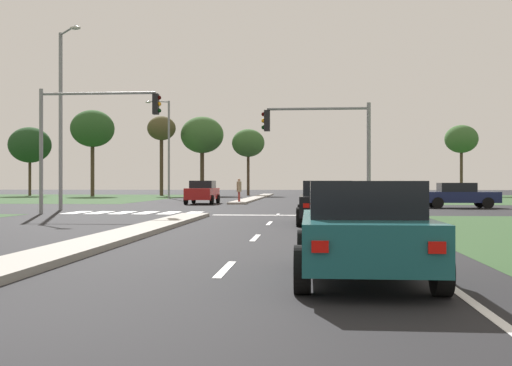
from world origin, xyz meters
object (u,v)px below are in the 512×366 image
car_teal_second (362,229)px  street_lamp_third (167,144)px  car_black_fourth (327,202)px  traffic_signal_near_right (327,137)px  treeline_near (30,145)px  treeline_third (161,130)px  treeline_fourth (202,135)px  street_lamp_second (62,110)px  pedestrian_at_median (239,188)px  treeline_sixth (461,139)px  car_navy_third (459,195)px  car_red_near (203,192)px  treeline_fifth (248,143)px  traffic_signal_near_left (85,126)px  treeline_second (92,129)px

car_teal_second → street_lamp_third: bearing=106.1°
street_lamp_third → car_black_fourth: bearing=-68.9°
traffic_signal_near_right → treeline_near: treeline_near is taller
treeline_third → treeline_fourth: 4.89m
car_black_fourth → street_lamp_second: size_ratio=0.48×
street_lamp_second → pedestrian_at_median: bearing=54.2°
car_teal_second → street_lamp_third: street_lamp_third is taller
traffic_signal_near_right → treeline_sixth: (16.72, 44.95, 2.94)m
traffic_signal_near_right → treeline_near: bearing=128.6°
pedestrian_at_median → car_navy_third: bearing=-108.4°
car_black_fourth → treeline_third: size_ratio=0.50×
car_teal_second → treeline_fourth: size_ratio=0.46×
treeline_fourth → car_red_near: bearing=-80.3°
treeline_third → treeline_fifth: treeline_third is taller
street_lamp_second → treeline_fifth: bearing=81.3°
traffic_signal_near_left → treeline_fifth: bearing=85.5°
traffic_signal_near_right → pedestrian_at_median: bearing=110.2°
car_red_near → traffic_signal_near_left: size_ratio=0.77×
traffic_signal_near_right → car_black_fourth: bearing=-91.7°
traffic_signal_near_left → treeline_near: (-21.53, 41.05, 1.73)m
car_navy_third → pedestrian_at_median: 15.12m
treeline_near → car_teal_second: bearing=-61.4°
car_red_near → pedestrian_at_median: 2.60m
car_red_near → treeline_sixth: 39.56m
treeline_fifth → treeline_sixth: size_ratio=0.96×
treeline_near → treeline_fourth: 19.81m
street_lamp_third → treeline_fifth: size_ratio=1.20×
car_black_fourth → traffic_signal_near_left: bearing=150.5°
treeline_second → treeline_fifth: bearing=9.4°
car_red_near → treeline_fifth: size_ratio=0.58×
street_lamp_second → car_teal_second: bearing=-58.7°
treeline_third → car_red_near: bearing=-71.1°
street_lamp_second → treeline_sixth: street_lamp_second is taller
traffic_signal_near_right → traffic_signal_near_left: bearing=180.0°
treeline_second → treeline_fifth: (17.62, 2.92, -1.55)m
treeline_second → treeline_fourth: bearing=16.5°
street_lamp_second → pedestrian_at_median: 14.71m
treeline_third → treeline_fifth: size_ratio=1.19×
car_teal_second → car_black_fourth: (-0.15, 12.67, 0.03)m
street_lamp_third → street_lamp_second: bearing=-89.3°
car_teal_second → treeline_sixth: (16.75, 63.85, 5.71)m
street_lamp_second → traffic_signal_near_left: bearing=-55.8°
car_black_fourth → street_lamp_second: bearing=143.4°
car_black_fourth → traffic_signal_near_left: 13.10m
traffic_signal_near_left → treeline_sixth: treeline_sixth is taller
pedestrian_at_median → treeline_sixth: 37.44m
treeline_fourth → pedestrian_at_median: bearing=-75.4°
traffic_signal_near_right → street_lamp_third: size_ratio=0.54×
treeline_near → treeline_third: 15.20m
treeline_near → treeline_second: 7.57m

